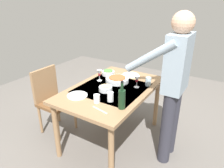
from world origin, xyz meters
name	(u,v)px	position (x,y,z in m)	size (l,w,h in m)	color
ground_plane	(112,138)	(0.00, 0.00, 0.00)	(6.00, 6.00, 0.00)	#66605B
dining_table	(112,94)	(0.00, 0.00, 0.68)	(1.38, 0.89, 0.77)	#93704C
chair_near	(51,97)	(0.25, -0.83, 0.53)	(0.40, 0.40, 0.91)	brown
person_server	(173,83)	(-0.09, 0.71, 0.96)	(0.42, 0.61, 1.69)	#2D2D38
wine_bottle	(122,98)	(0.37, 0.34, 0.88)	(0.07, 0.07, 0.30)	black
wine_glass_left	(137,79)	(-0.17, 0.25, 0.87)	(0.07, 0.07, 0.15)	white
wine_glass_right	(99,73)	(-0.10, -0.26, 0.87)	(0.07, 0.07, 0.15)	white
water_cup_near_left	(97,99)	(0.40, 0.06, 0.81)	(0.07, 0.07, 0.09)	silver
water_cup_near_right	(110,97)	(0.30, 0.17, 0.82)	(0.07, 0.07, 0.10)	silver
water_cup_far_left	(148,81)	(-0.30, 0.35, 0.82)	(0.07, 0.07, 0.11)	silver
serving_bowl_pasta	(117,80)	(-0.19, -0.04, 0.80)	(0.30, 0.30, 0.07)	silver
side_bowl_salad	(108,73)	(-0.35, -0.28, 0.80)	(0.18, 0.18, 0.07)	silver
side_bowl_bread	(106,88)	(0.12, -0.02, 0.80)	(0.16, 0.16, 0.07)	silver
dinner_plate_near	(77,95)	(0.40, -0.21, 0.77)	(0.23, 0.23, 0.01)	silver
dinner_plate_far	(131,75)	(-0.50, 0.00, 0.77)	(0.23, 0.23, 0.01)	silver
table_knife	(100,110)	(0.52, 0.18, 0.77)	(0.01, 0.20, 0.01)	silver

